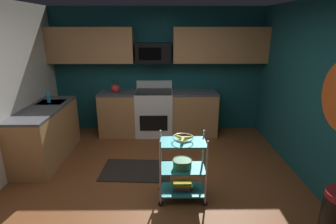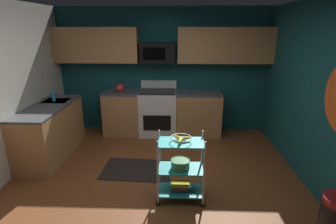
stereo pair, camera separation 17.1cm
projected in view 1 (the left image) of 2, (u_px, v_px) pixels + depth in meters
The scene contains 14 objects.
floor at pixel (155, 191), 3.82m from camera, with size 4.40×4.80×0.04m, color brown.
wall_back at pixel (158, 71), 5.73m from camera, with size 4.52×0.06×2.60m, color #14474C.
wall_right at pixel (327, 101), 3.44m from camera, with size 0.06×4.80×2.60m, color #14474C.
counter_run at pixel (119, 120), 5.24m from camera, with size 3.42×2.21×0.92m.
oven_range at pixel (154, 112), 5.67m from camera, with size 0.76×0.65×1.10m.
upper_cabinets at pixel (159, 45), 5.37m from camera, with size 4.40×0.33×0.70m.
microwave at pixel (153, 53), 5.39m from camera, with size 0.70×0.39×0.40m.
rolling_cart at pixel (183, 168), 3.49m from camera, with size 0.64×0.37×0.91m.
fruit_bowl at pixel (183, 138), 3.36m from camera, with size 0.27×0.27×0.07m.
mixing_bowl_large at pixel (182, 164), 3.47m from camera, with size 0.25×0.25×0.11m.
book_stack at pixel (182, 186), 3.58m from camera, with size 0.26×0.17×0.11m.
kettle at pixel (116, 88), 5.50m from camera, with size 0.21×0.18×0.26m.
dish_soap_bottle at pixel (48, 97), 4.74m from camera, with size 0.06×0.06×0.20m, color #2D8CBF.
floor_rug at pixel (136, 170), 4.31m from camera, with size 1.10×0.70×0.01m, color black.
Camera 1 is at (0.15, -3.29, 2.22)m, focal length 28.66 mm.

